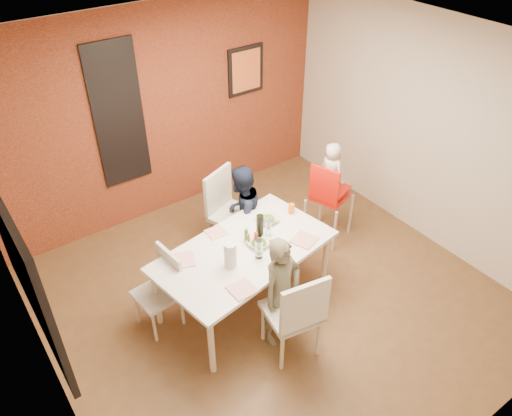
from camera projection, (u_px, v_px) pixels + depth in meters
ground at (272, 298)px, 5.51m from camera, size 4.50×4.50×0.00m
ceiling at (278, 57)px, 3.92m from camera, size 4.50×4.50×0.02m
wall_back at (165, 113)px, 6.19m from camera, size 4.50×0.02×2.70m
wall_front at (484, 359)px, 3.24m from camera, size 4.50×0.02×2.70m
wall_left at (31, 300)px, 3.66m from camera, size 0.02×4.50×2.70m
wall_right at (429, 133)px, 5.77m from camera, size 0.02×4.50×2.70m
brick_accent_wall at (166, 114)px, 6.18m from camera, size 4.50×0.02×2.70m
picture_window_frame at (20, 263)px, 3.68m from camera, size 0.05×1.70×1.30m
picture_window_pane at (22, 262)px, 3.69m from camera, size 0.02×1.55×1.15m
glassblock_strip at (118, 116)px, 5.80m from camera, size 0.55×0.03×1.70m
glassblock_surround at (119, 116)px, 5.80m from camera, size 0.60×0.03×1.76m
art_print_frame at (246, 70)px, 6.55m from camera, size 0.54×0.03×0.64m
art_print_canvas at (246, 71)px, 6.54m from camera, size 0.44×0.01×0.54m
dining_table at (244, 254)px, 5.06m from camera, size 1.95×1.29×0.75m
chair_near at (297, 312)px, 4.57m from camera, size 0.56×0.56×1.04m
chair_far at (227, 207)px, 5.90m from camera, size 0.62×0.62×1.04m
chair_left at (163, 285)px, 4.98m from camera, size 0.45×0.45×0.88m
high_chair at (328, 195)px, 5.98m from camera, size 0.57×0.57×1.08m
child_near at (281, 292)px, 4.72m from camera, size 0.49×0.36×1.24m
child_far at (241, 214)px, 5.74m from camera, size 0.72×0.65×1.22m
toddler at (331, 170)px, 5.81m from camera, size 0.22×0.34×0.69m
plate_near_left at (242, 289)px, 4.56m from camera, size 0.23×0.23×0.01m
plate_far_mid at (216, 232)px, 5.23m from camera, size 0.20×0.20×0.01m
plate_near_right at (304, 240)px, 5.13m from camera, size 0.30×0.30×0.01m
plate_far_left at (183, 260)px, 4.88m from camera, size 0.30×0.30×0.01m
salad_bowl_a at (259, 243)px, 5.05m from camera, size 0.25×0.25×0.05m
salad_bowl_b at (267, 219)px, 5.37m from camera, size 0.25×0.25×0.06m
wine_bottle at (260, 227)px, 5.09m from camera, size 0.07×0.07×0.28m
wine_glass_a at (259, 249)px, 4.86m from camera, size 0.08×0.08×0.22m
wine_glass_b at (268, 228)px, 5.15m from camera, size 0.06×0.06×0.19m
paper_towel_roll at (230, 255)px, 4.75m from camera, size 0.12×0.12×0.27m
condiment_red at (256, 238)px, 5.04m from camera, size 0.04×0.04×0.15m
condiment_green at (246, 235)px, 5.08m from camera, size 0.04×0.04×0.15m
condiment_brown at (248, 239)px, 5.05m from camera, size 0.03×0.03×0.12m
sippy_cup at (291, 209)px, 5.48m from camera, size 0.07×0.07×0.12m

